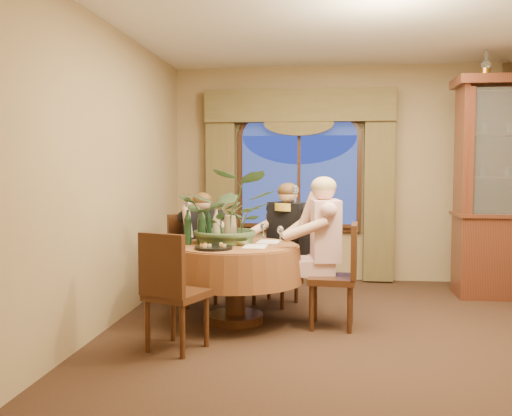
# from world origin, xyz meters

# --- Properties ---
(floor) EXTENTS (5.00, 5.00, 0.00)m
(floor) POSITION_xyz_m (0.00, 0.00, 0.00)
(floor) COLOR black
(floor) RESTS_ON ground
(wall_back) EXTENTS (4.50, 0.00, 4.50)m
(wall_back) POSITION_xyz_m (0.00, 2.50, 1.40)
(wall_back) COLOR olive
(wall_back) RESTS_ON ground
(ceiling) EXTENTS (5.00, 5.00, 0.00)m
(ceiling) POSITION_xyz_m (0.00, 0.00, 2.80)
(ceiling) COLOR white
(ceiling) RESTS_ON wall_back
(window) EXTENTS (1.62, 0.10, 1.32)m
(window) POSITION_xyz_m (-0.60, 2.43, 1.30)
(window) COLOR navy
(window) RESTS_ON wall_back
(arched_transom) EXTENTS (1.60, 0.06, 0.44)m
(arched_transom) POSITION_xyz_m (-0.60, 2.43, 2.08)
(arched_transom) COLOR navy
(arched_transom) RESTS_ON wall_back
(drapery_left) EXTENTS (0.38, 0.14, 2.32)m
(drapery_left) POSITION_xyz_m (-1.63, 2.38, 1.18)
(drapery_left) COLOR #4B4122
(drapery_left) RESTS_ON floor
(drapery_right) EXTENTS (0.38, 0.14, 2.32)m
(drapery_right) POSITION_xyz_m (0.43, 2.38, 1.18)
(drapery_right) COLOR #4B4122
(drapery_right) RESTS_ON floor
(swag_valance) EXTENTS (2.45, 0.16, 0.42)m
(swag_valance) POSITION_xyz_m (-0.60, 2.35, 2.28)
(swag_valance) COLOR #4B4122
(swag_valance) RESTS_ON wall_back
(dining_table) EXTENTS (1.51, 1.51, 0.75)m
(dining_table) POSITION_xyz_m (-1.11, 0.25, 0.38)
(dining_table) COLOR maroon
(dining_table) RESTS_ON floor
(oil_lamp_left) EXTENTS (0.11, 0.11, 0.34)m
(oil_lamp_left) POSITION_xyz_m (1.52, 1.68, 2.67)
(oil_lamp_left) COLOR #A5722D
(oil_lamp_left) RESTS_ON china_cabinet
(chair_right) EXTENTS (0.45, 0.45, 0.96)m
(chair_right) POSITION_xyz_m (-0.20, 0.18, 0.48)
(chair_right) COLOR black
(chair_right) RESTS_ON floor
(chair_back_right) EXTENTS (0.55, 0.55, 0.96)m
(chair_back_right) POSITION_xyz_m (-0.79, 1.02, 0.48)
(chair_back_right) COLOR black
(chair_back_right) RESTS_ON floor
(chair_back) EXTENTS (0.59, 0.59, 0.96)m
(chair_back) POSITION_xyz_m (-1.67, 0.94, 0.48)
(chair_back) COLOR black
(chair_back) RESTS_ON floor
(chair_front_left) EXTENTS (0.54, 0.54, 0.96)m
(chair_front_left) POSITION_xyz_m (-1.45, -0.62, 0.48)
(chair_front_left) COLOR black
(chair_front_left) RESTS_ON floor
(person_pink) EXTENTS (0.51, 0.55, 1.40)m
(person_pink) POSITION_xyz_m (-0.26, 0.35, 0.70)
(person_pink) COLOR #D5A6AA
(person_pink) RESTS_ON floor
(person_back) EXTENTS (0.58, 0.57, 1.22)m
(person_back) POSITION_xyz_m (-1.59, 0.98, 0.61)
(person_back) COLOR black
(person_back) RESTS_ON floor
(person_scarf) EXTENTS (0.63, 0.62, 1.32)m
(person_scarf) POSITION_xyz_m (-0.64, 0.99, 0.66)
(person_scarf) COLOR black
(person_scarf) RESTS_ON floor
(stoneware_vase) EXTENTS (0.14, 0.14, 0.27)m
(stoneware_vase) POSITION_xyz_m (-1.18, 0.36, 0.88)
(stoneware_vase) COLOR #947E61
(stoneware_vase) RESTS_ON dining_table
(centerpiece_plant) EXTENTS (0.93, 1.03, 0.80)m
(centerpiece_plant) POSITION_xyz_m (-1.19, 0.39, 1.35)
(centerpiece_plant) COLOR #3B5232
(centerpiece_plant) RESTS_ON dining_table
(olive_bowl) EXTENTS (0.15, 0.15, 0.05)m
(olive_bowl) POSITION_xyz_m (-1.06, 0.21, 0.77)
(olive_bowl) COLOR brown
(olive_bowl) RESTS_ON dining_table
(cheese_platter) EXTENTS (0.34, 0.34, 0.02)m
(cheese_platter) POSITION_xyz_m (-1.26, -0.08, 0.76)
(cheese_platter) COLOR black
(cheese_platter) RESTS_ON dining_table
(wine_bottle_0) EXTENTS (0.07, 0.07, 0.33)m
(wine_bottle_0) POSITION_xyz_m (-1.56, 0.20, 0.92)
(wine_bottle_0) COLOR black
(wine_bottle_0) RESTS_ON dining_table
(wine_bottle_1) EXTENTS (0.07, 0.07, 0.33)m
(wine_bottle_1) POSITION_xyz_m (-1.40, 0.40, 0.92)
(wine_bottle_1) COLOR black
(wine_bottle_1) RESTS_ON dining_table
(wine_bottle_2) EXTENTS (0.07, 0.07, 0.33)m
(wine_bottle_2) POSITION_xyz_m (-1.46, 0.37, 0.92)
(wine_bottle_2) COLOR tan
(wine_bottle_2) RESTS_ON dining_table
(wine_bottle_3) EXTENTS (0.07, 0.07, 0.33)m
(wine_bottle_3) POSITION_xyz_m (-1.30, 0.27, 0.92)
(wine_bottle_3) COLOR tan
(wine_bottle_3) RESTS_ON dining_table
(wine_bottle_4) EXTENTS (0.07, 0.07, 0.33)m
(wine_bottle_4) POSITION_xyz_m (-1.43, 0.23, 0.92)
(wine_bottle_4) COLOR black
(wine_bottle_4) RESTS_ON dining_table
(tasting_paper_0) EXTENTS (0.21, 0.30, 0.00)m
(tasting_paper_0) POSITION_xyz_m (-0.90, 0.12, 0.75)
(tasting_paper_0) COLOR white
(tasting_paper_0) RESTS_ON dining_table
(tasting_paper_1) EXTENTS (0.24, 0.32, 0.00)m
(tasting_paper_1) POSITION_xyz_m (-0.81, 0.46, 0.75)
(tasting_paper_1) COLOR white
(tasting_paper_1) RESTS_ON dining_table
(wine_glass_person_pink) EXTENTS (0.07, 0.07, 0.18)m
(wine_glass_person_pink) POSITION_xyz_m (-0.68, 0.30, 0.84)
(wine_glass_person_pink) COLOR silver
(wine_glass_person_pink) RESTS_ON dining_table
(wine_glass_person_back) EXTENTS (0.07, 0.07, 0.18)m
(wine_glass_person_back) POSITION_xyz_m (-1.35, 0.61, 0.84)
(wine_glass_person_back) COLOR silver
(wine_glass_person_back) RESTS_ON dining_table
(wine_glass_person_scarf) EXTENTS (0.07, 0.07, 0.18)m
(wine_glass_person_scarf) POSITION_xyz_m (-0.88, 0.61, 0.84)
(wine_glass_person_scarf) COLOR silver
(wine_glass_person_scarf) RESTS_ON dining_table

